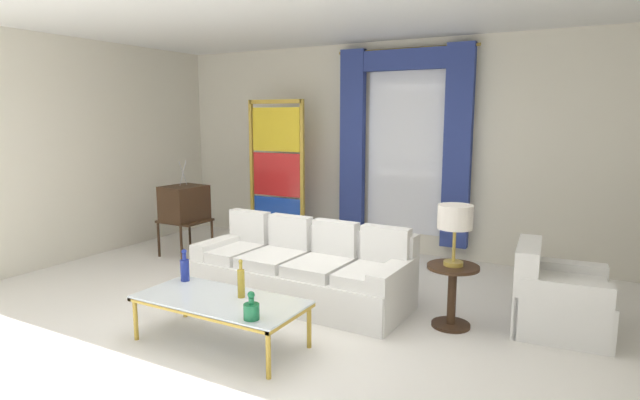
% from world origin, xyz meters
% --- Properties ---
extents(ground_plane, '(16.00, 16.00, 0.00)m').
position_xyz_m(ground_plane, '(0.00, 0.00, 0.00)').
color(ground_plane, white).
extents(wall_rear, '(8.00, 0.12, 3.00)m').
position_xyz_m(wall_rear, '(0.00, 3.06, 1.50)').
color(wall_rear, silver).
rests_on(wall_rear, ground).
extents(wall_left, '(0.12, 7.00, 3.00)m').
position_xyz_m(wall_left, '(-3.66, 0.60, 1.50)').
color(wall_left, silver).
rests_on(wall_left, ground).
extents(ceiling_slab, '(8.00, 7.60, 0.04)m').
position_xyz_m(ceiling_slab, '(0.00, 0.80, 3.02)').
color(ceiling_slab, white).
extents(curtained_window, '(2.00, 0.17, 2.70)m').
position_xyz_m(curtained_window, '(0.20, 2.89, 1.74)').
color(curtained_window, white).
rests_on(curtained_window, ground).
extents(couch_white_long, '(2.36, 0.98, 0.86)m').
position_xyz_m(couch_white_long, '(-0.06, 0.62, 0.31)').
color(couch_white_long, white).
rests_on(couch_white_long, ground).
extents(coffee_table, '(1.50, 0.69, 0.41)m').
position_xyz_m(coffee_table, '(-0.12, -0.70, 0.38)').
color(coffee_table, silver).
rests_on(coffee_table, ground).
extents(bottle_blue_decanter, '(0.08, 0.08, 0.31)m').
position_xyz_m(bottle_blue_decanter, '(-0.72, -0.48, 0.53)').
color(bottle_blue_decanter, navy).
rests_on(bottle_blue_decanter, coffee_table).
extents(bottle_crystal_tall, '(0.13, 0.13, 0.22)m').
position_xyz_m(bottle_crystal_tall, '(0.39, -0.94, 0.49)').
color(bottle_crystal_tall, '#196B3D').
rests_on(bottle_crystal_tall, coffee_table).
extents(bottle_amber_squat, '(0.06, 0.06, 0.34)m').
position_xyz_m(bottle_amber_squat, '(0.03, -0.59, 0.55)').
color(bottle_amber_squat, gold).
rests_on(bottle_amber_squat, coffee_table).
extents(vintage_tv, '(0.62, 0.64, 1.35)m').
position_xyz_m(vintage_tv, '(-2.45, 1.33, 0.73)').
color(vintage_tv, '#382314').
rests_on(vintage_tv, ground).
extents(armchair_white, '(0.88, 0.88, 0.80)m').
position_xyz_m(armchair_white, '(2.39, 1.02, 0.29)').
color(armchair_white, white).
rests_on(armchair_white, ground).
extents(stained_glass_divider, '(0.95, 0.05, 2.20)m').
position_xyz_m(stained_glass_divider, '(-1.58, 2.38, 1.06)').
color(stained_glass_divider, gold).
rests_on(stained_glass_divider, ground).
extents(peacock_figurine, '(0.44, 0.60, 0.50)m').
position_xyz_m(peacock_figurine, '(-1.19, 1.90, 0.22)').
color(peacock_figurine, beige).
rests_on(peacock_figurine, ground).
extents(round_side_table, '(0.48, 0.48, 0.59)m').
position_xyz_m(round_side_table, '(1.54, 0.64, 0.36)').
color(round_side_table, '#382314').
rests_on(round_side_table, ground).
extents(table_lamp_brass, '(0.32, 0.32, 0.57)m').
position_xyz_m(table_lamp_brass, '(1.54, 0.64, 1.03)').
color(table_lamp_brass, '#B29338').
rests_on(table_lamp_brass, round_side_table).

